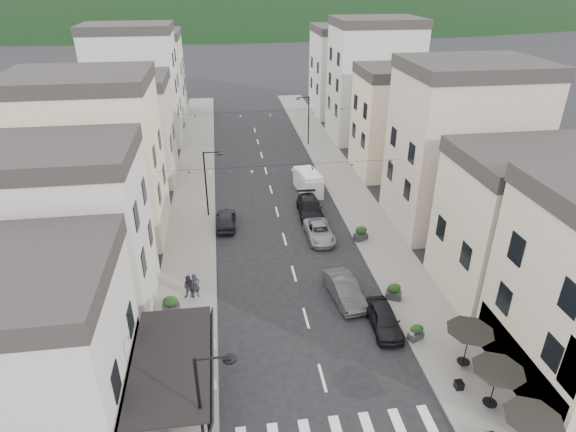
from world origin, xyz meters
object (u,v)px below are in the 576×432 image
parked_car_c (319,232)px  pedestrian_a (195,286)px  parked_car_a (384,319)px  pedestrian_b (190,287)px  parked_car_e (226,219)px  parked_car_d (310,208)px  delivery_van (308,182)px  parked_car_b (344,290)px

parked_car_c → pedestrian_a: (-9.63, -6.65, 0.37)m
parked_car_a → pedestrian_a: 12.25m
parked_car_c → pedestrian_b: 12.07m
parked_car_a → parked_car_e: bearing=124.0°
parked_car_d → pedestrian_a: size_ratio=2.89×
parked_car_c → pedestrian_a: pedestrian_a is taller
parked_car_c → pedestrian_a: 11.71m
parked_car_a → parked_car_d: (-1.68, 15.52, 0.04)m
delivery_van → parked_car_b: bearing=-99.0°
parked_car_a → parked_car_b: bearing=119.4°
parked_car_a → parked_car_e: size_ratio=0.99×
parked_car_a → pedestrian_b: size_ratio=2.37×
parked_car_c → parked_car_a: bearing=-82.5°
parked_car_b → parked_car_e: bearing=115.7°
parked_car_c → pedestrian_b: size_ratio=2.60×
parked_car_e → delivery_van: delivery_van is taller
parked_car_c → parked_car_b: bearing=-90.8°
pedestrian_a → delivery_van: bearing=34.4°
parked_car_a → parked_car_b: parked_car_b is taller
parked_car_a → parked_car_c: parked_car_a is taller
parked_car_d → delivery_van: (0.75, 5.02, 0.33)m
parked_car_b → pedestrian_b: 10.13m
parked_car_a → pedestrian_a: bearing=159.3°
pedestrian_a → parked_car_c: bearing=12.2°
parked_car_b → pedestrian_b: pedestrian_b is taller
parked_car_c → parked_car_d: bearing=89.1°
parked_car_d → parked_car_b: bearing=-88.0°
parked_car_e → parked_car_d: bearing=-169.0°
parked_car_a → pedestrian_a: size_ratio=2.32×
parked_car_c → parked_car_d: (0.00, 4.18, 0.11)m
parked_car_c → parked_car_d: parked_car_d is taller
parked_car_e → delivery_van: size_ratio=0.87×
parked_car_b → parked_car_c: 8.16m
parked_car_a → pedestrian_b: pedestrian_b is taller
parked_car_a → pedestrian_b: (-11.69, 4.61, 0.28)m
parked_car_a → parked_car_c: size_ratio=0.91×
parked_car_e → delivery_van: (8.15, 6.12, 0.37)m
pedestrian_a → pedestrian_b: bearing=169.2°
parked_car_c → delivery_van: (0.75, 9.20, 0.45)m
parked_car_b → pedestrian_a: 9.77m
parked_car_a → pedestrian_a: (-11.32, 4.68, 0.30)m
pedestrian_a → pedestrian_b: 0.38m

